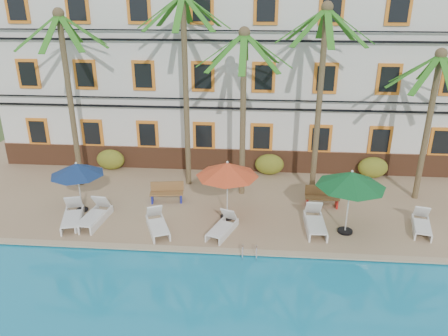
# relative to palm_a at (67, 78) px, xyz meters

# --- Properties ---
(ground) EXTENTS (100.00, 100.00, 0.00)m
(ground) POSITION_rel_palm_a_xyz_m (7.38, -4.54, -5.54)
(ground) COLOR #384C23
(ground) RESTS_ON ground
(pool_deck) EXTENTS (30.00, 12.00, 0.25)m
(pool_deck) POSITION_rel_palm_a_xyz_m (7.38, 0.46, -5.42)
(pool_deck) COLOR tan
(pool_deck) RESTS_ON ground
(pool_coping) EXTENTS (30.00, 0.35, 0.06)m
(pool_coping) POSITION_rel_palm_a_xyz_m (7.38, -5.44, -5.26)
(pool_coping) COLOR tan
(pool_coping) RESTS_ON pool_deck
(hotel_building) EXTENTS (25.40, 6.44, 10.22)m
(hotel_building) POSITION_rel_palm_a_xyz_m (7.38, 5.44, -0.17)
(hotel_building) COLOR silver
(hotel_building) RESTS_ON pool_deck
(palm_a) EXTENTS (4.12, 4.12, 8.30)m
(palm_a) POSITION_rel_palm_a_xyz_m (0.00, 0.00, 0.00)
(palm_a) COLOR brown
(palm_a) RESTS_ON pool_deck
(palm_b) EXTENTS (4.12, 4.12, 9.09)m
(palm_b) POSITION_rel_palm_a_xyz_m (5.32, 0.53, 0.45)
(palm_b) COLOR brown
(palm_b) RESTS_ON pool_deck
(palm_c) EXTENTS (4.12, 4.12, 7.60)m
(palm_c) POSITION_rel_palm_a_xyz_m (8.00, -0.34, -0.40)
(palm_c) COLOR brown
(palm_c) RESTS_ON pool_deck
(palm_d) EXTENTS (4.12, 4.12, 8.59)m
(palm_d) POSITION_rel_palm_a_xyz_m (11.34, -0.04, 0.16)
(palm_d) COLOR brown
(palm_d) RESTS_ON pool_deck
(palm_e) EXTENTS (4.12, 4.12, 6.81)m
(palm_e) POSITION_rel_palm_a_xyz_m (16.08, -0.20, -0.87)
(palm_e) COLOR brown
(palm_e) RESTS_ON pool_deck
(shrub_left) EXTENTS (1.50, 0.90, 1.10)m
(shrub_left) POSITION_rel_palm_a_xyz_m (0.86, 2.06, -4.74)
(shrub_left) COLOR #285618
(shrub_left) RESTS_ON pool_deck
(shrub_mid) EXTENTS (1.50, 0.90, 1.10)m
(shrub_mid) POSITION_rel_palm_a_xyz_m (9.34, 2.06, -4.74)
(shrub_mid) COLOR #285618
(shrub_mid) RESTS_ON pool_deck
(shrub_right) EXTENTS (1.50, 0.90, 1.10)m
(shrub_right) POSITION_rel_palm_a_xyz_m (14.62, 2.06, -4.74)
(shrub_right) COLOR #285618
(shrub_right) RESTS_ON pool_deck
(umbrella_blue) EXTENTS (2.29, 2.29, 2.29)m
(umbrella_blue) POSITION_rel_palm_a_xyz_m (1.10, -2.70, -3.34)
(umbrella_blue) COLOR black
(umbrella_blue) RESTS_ON pool_deck
(umbrella_red) EXTENTS (2.60, 2.60, 2.59)m
(umbrella_red) POSITION_rel_palm_a_xyz_m (7.50, -2.84, -3.08)
(umbrella_red) COLOR black
(umbrella_red) RESTS_ON pool_deck
(umbrella_green) EXTENTS (2.70, 2.70, 2.69)m
(umbrella_green) POSITION_rel_palm_a_xyz_m (12.29, -3.63, -2.99)
(umbrella_green) COLOR black
(umbrella_green) RESTS_ON pool_deck
(lounger_a) EXTENTS (1.27, 2.18, 0.97)m
(lounger_a) POSITION_rel_palm_a_xyz_m (1.14, -3.78, -4.98)
(lounger_a) COLOR silver
(lounger_a) RESTS_ON pool_deck
(lounger_b) EXTENTS (0.96, 2.11, 0.96)m
(lounger_b) POSITION_rel_palm_a_xyz_m (2.03, -3.63, -4.98)
(lounger_b) COLOR silver
(lounger_b) RESTS_ON pool_deck
(lounger_c) EXTENTS (1.37, 2.02, 0.90)m
(lounger_c) POSITION_rel_palm_a_xyz_m (4.78, -4.13, -5.00)
(lounger_c) COLOR silver
(lounger_c) RESTS_ON pool_deck
(lounger_d) EXTENTS (1.24, 1.92, 0.85)m
(lounger_d) POSITION_rel_palm_a_xyz_m (7.41, -4.09, -5.01)
(lounger_d) COLOR silver
(lounger_d) RESTS_ON pool_deck
(lounger_e) EXTENTS (0.78, 2.08, 0.98)m
(lounger_e) POSITION_rel_palm_a_xyz_m (11.10, -3.46, -4.97)
(lounger_e) COLOR silver
(lounger_e) RESTS_ON pool_deck
(lounger_f) EXTENTS (1.05, 1.91, 0.85)m
(lounger_f) POSITION_rel_palm_a_xyz_m (15.37, -3.23, -5.01)
(lounger_f) COLOR silver
(lounger_f) RESTS_ON pool_deck
(bench_left) EXTENTS (1.55, 0.68, 0.93)m
(bench_left) POSITION_rel_palm_a_xyz_m (4.63, -1.49, -4.82)
(bench_left) COLOR olive
(bench_left) RESTS_ON pool_deck
(bench_right) EXTENTS (1.51, 0.52, 0.93)m
(bench_right) POSITION_rel_palm_a_xyz_m (11.63, -1.37, -4.82)
(bench_right) COLOR olive
(bench_right) RESTS_ON pool_deck
(pool_ladder) EXTENTS (0.54, 0.74, 0.74)m
(pool_ladder) POSITION_rel_palm_a_xyz_m (8.52, -5.54, -5.29)
(pool_ladder) COLOR silver
(pool_ladder) RESTS_ON ground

